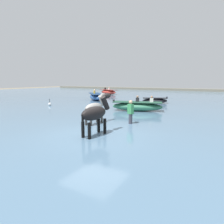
{
  "coord_description": "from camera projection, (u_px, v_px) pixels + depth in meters",
  "views": [
    {
      "loc": [
        4.81,
        -6.95,
        2.7
      ],
      "look_at": [
        -0.78,
        2.95,
        0.83
      ],
      "focal_mm": 30.99,
      "sensor_mm": 36.0,
      "label": 1
    }
  ],
  "objects": [
    {
      "name": "horse_trailing_grey",
      "position": [
        95.0,
        109.0,
        10.56
      ],
      "size": [
        0.56,
        1.81,
        1.97
      ],
      "color": "gray",
      "rests_on": "ground"
    },
    {
      "name": "boat_distant_east",
      "position": [
        137.0,
        106.0,
        15.11
      ],
      "size": [
        4.09,
        2.34,
        1.19
      ],
      "color": "#337556",
      "rests_on": "water_surface"
    },
    {
      "name": "boat_far_inshore",
      "position": [
        108.0,
        92.0,
        33.21
      ],
      "size": [
        4.06,
        2.8,
        1.24
      ],
      "color": "#BC382D",
      "rests_on": "water_surface"
    },
    {
      "name": "boat_far_offshore",
      "position": [
        96.0,
        97.0,
        23.54
      ],
      "size": [
        3.77,
        3.89,
        1.26
      ],
      "color": "#28518E",
      "rests_on": "water_surface"
    },
    {
      "name": "far_shoreline",
      "position": [
        197.0,
        91.0,
        42.99
      ],
      "size": [
        80.0,
        2.4,
        0.85
      ],
      "primitive_type": "cube",
      "color": "#706B5B",
      "rests_on": "ground"
    },
    {
      "name": "ground_plane",
      "position": [
        95.0,
        141.0,
        8.74
      ],
      "size": [
        120.0,
        120.0,
        0.0
      ],
      "primitive_type": "plane",
      "color": "#756B56"
    },
    {
      "name": "channel_buoy",
      "position": [
        50.0,
        104.0,
        18.24
      ],
      "size": [
        0.28,
        0.28,
        0.65
      ],
      "color": "silver",
      "rests_on": "water_surface"
    },
    {
      "name": "boat_mid_outer",
      "position": [
        155.0,
        101.0,
        20.21
      ],
      "size": [
        2.71,
        1.96,
        0.69
      ],
      "color": "black",
      "rests_on": "water_surface"
    },
    {
      "name": "water_surface",
      "position": [
        158.0,
        109.0,
        17.31
      ],
      "size": [
        90.0,
        90.0,
        0.33
      ],
      "primitive_type": "cube",
      "color": "slate",
      "rests_on": "ground"
    },
    {
      "name": "horse_lead_black",
      "position": [
        95.0,
        114.0,
        8.33
      ],
      "size": [
        0.66,
        1.95,
        2.12
      ],
      "color": "black",
      "rests_on": "ground"
    },
    {
      "name": "person_onlooker_right",
      "position": [
        131.0,
        114.0,
        10.61
      ],
      "size": [
        0.37,
        0.31,
        1.63
      ],
      "color": "#383842",
      "rests_on": "ground"
    }
  ]
}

